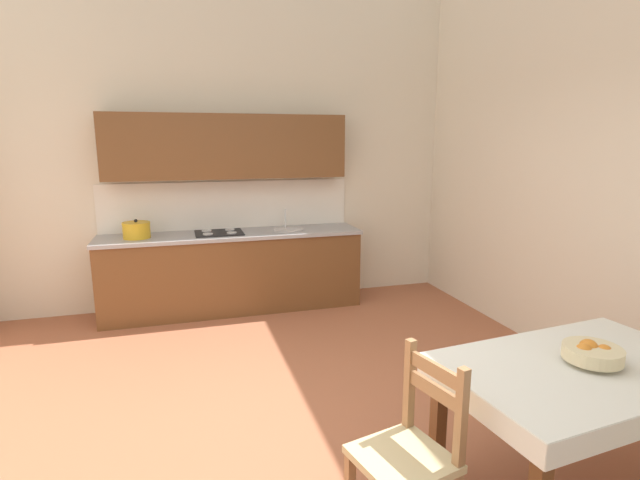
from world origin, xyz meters
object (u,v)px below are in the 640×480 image
kitchen_cabinetry (231,236)px  dining_chair_tv_side (409,454)px  dining_table (580,386)px  fruit_bowl (592,353)px

kitchen_cabinetry → dining_chair_tv_side: kitchen_cabinetry is taller
dining_table → dining_chair_tv_side: dining_chair_tv_side is taller
dining_table → dining_chair_tv_side: size_ratio=1.66×
dining_chair_tv_side → fruit_bowl: size_ratio=3.10×
dining_table → fruit_bowl: (0.05, -0.01, 0.19)m
fruit_bowl → kitchen_cabinetry: bearing=112.9°
kitchen_cabinetry → dining_chair_tv_side: bearing=-83.1°
kitchen_cabinetry → fruit_bowl: (1.50, -3.56, -0.04)m
dining_chair_tv_side → fruit_bowl: bearing=1.2°
kitchen_cabinetry → fruit_bowl: size_ratio=9.66×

